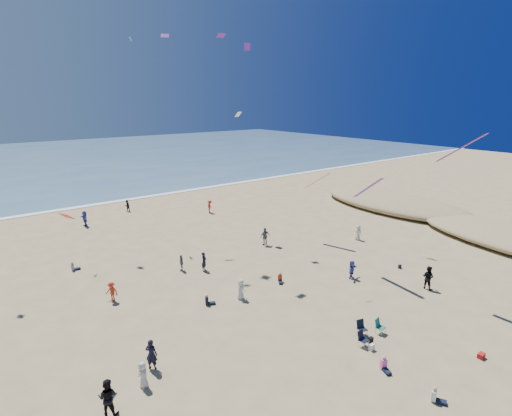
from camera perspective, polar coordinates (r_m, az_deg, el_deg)
ground at (r=23.77m, az=8.71°, el=-22.91°), size 220.00×220.00×0.00m
ocean at (r=109.41m, az=-30.25°, el=5.61°), size 220.00×100.00×0.06m
surf_line at (r=60.97m, az=-23.42°, el=0.20°), size 220.00×1.20×0.08m
standing_flyers at (r=36.98m, az=-6.41°, el=-6.64°), size 30.12×37.79×1.91m
seated_group at (r=28.79m, az=-0.72°, el=-14.28°), size 13.91×28.61×0.84m
chair_cluster at (r=27.25m, az=15.85°, el=-16.58°), size 2.68×1.50×1.00m
white_tote at (r=26.38m, az=16.22°, el=-18.56°), size 0.35×0.20×0.40m
black_backpack at (r=27.02m, az=16.06°, el=-17.68°), size 0.30×0.22×0.38m
cooler at (r=28.13m, az=29.49°, el=-17.89°), size 0.45×0.30×0.30m
navy_bag at (r=38.22m, az=19.86°, el=-7.88°), size 0.28×0.18×0.34m
kites_aloft at (r=34.71m, az=1.91°, el=16.62°), size 39.64×38.00×29.76m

